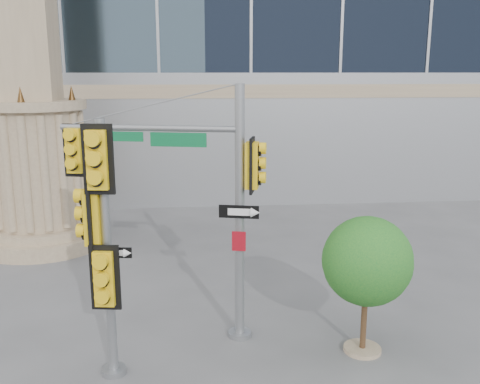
{
  "coord_description": "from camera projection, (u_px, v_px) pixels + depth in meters",
  "views": [
    {
      "loc": [
        -0.67,
        -9.91,
        6.05
      ],
      "look_at": [
        0.42,
        2.0,
        3.35
      ],
      "focal_mm": 40.0,
      "sensor_mm": 36.0,
      "label": 1
    }
  ],
  "objects": [
    {
      "name": "main_signal_pole",
      "position": [
        193.0,
        185.0,
        11.86
      ],
      "size": [
        4.42,
        1.44,
        5.81
      ],
      "rotation": [
        0.0,
        0.0,
        -0.24
      ],
      "color": "slate",
      "rests_on": "ground"
    },
    {
      "name": "secondary_signal_pole",
      "position": [
        101.0,
        232.0,
        10.17
      ],
      "size": [
        0.9,
        0.74,
        5.21
      ],
      "rotation": [
        0.0,
        0.0,
        -0.13
      ],
      "color": "slate",
      "rests_on": "ground"
    },
    {
      "name": "street_tree",
      "position": [
        368.0,
        264.0,
        11.42
      ],
      "size": [
        1.97,
        1.93,
        3.07
      ],
      "color": "gray",
      "rests_on": "ground"
    },
    {
      "name": "ground",
      "position": [
        229.0,
        372.0,
        11.02
      ],
      "size": [
        120.0,
        120.0,
        0.0
      ],
      "primitive_type": "plane",
      "color": "#545456",
      "rests_on": "ground"
    },
    {
      "name": "monument",
      "position": [
        32.0,
        88.0,
        18.01
      ],
      "size": [
        4.4,
        4.4,
        16.6
      ],
      "color": "gray",
      "rests_on": "ground"
    }
  ]
}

